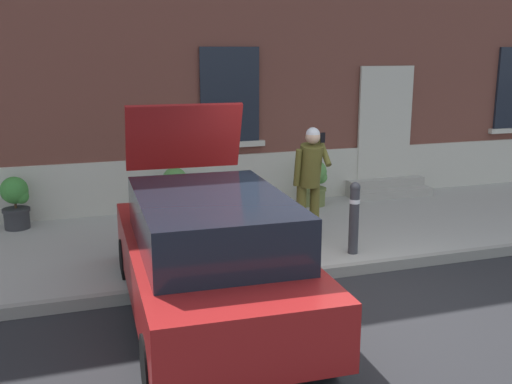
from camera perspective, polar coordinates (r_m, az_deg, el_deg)
name	(u,v)px	position (r m, az deg, el deg)	size (l,w,h in m)	color
ground_plane	(343,307)	(7.40, 8.20, -10.75)	(80.00, 80.00, 0.00)	#232326
sidewalk	(265,235)	(9.79, 0.89, -4.07)	(24.00, 3.60, 0.15)	#99968E
curb_edge	(311,274)	(8.15, 5.25, -7.76)	(24.00, 0.12, 0.15)	gray
building_facade	(222,9)	(11.74, -3.20, 16.85)	(24.00, 1.52, 7.50)	brown
entrance_stoop	(387,188)	(12.37, 12.30, 0.33)	(1.65, 0.64, 0.32)	#9E998E
hatchback_car_red	(210,254)	(6.71, -4.40, -5.88)	(1.92, 4.13, 2.34)	maroon
bollard_near_person	(354,215)	(8.65, 9.26, -2.19)	(0.15, 0.15, 1.04)	#333338
person_on_phone	(310,176)	(9.07, 5.10, 1.49)	(0.51, 0.50, 1.74)	#514C1E
planter_charcoal	(16,201)	(10.50, -21.76, -0.83)	(0.44, 0.44, 0.86)	#2D2D30
planter_cream	(176,190)	(10.61, -7.61, 0.16)	(0.44, 0.44, 0.86)	beige
planter_olive	(315,182)	(11.27, 5.63, 0.99)	(0.44, 0.44, 0.86)	#606B38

